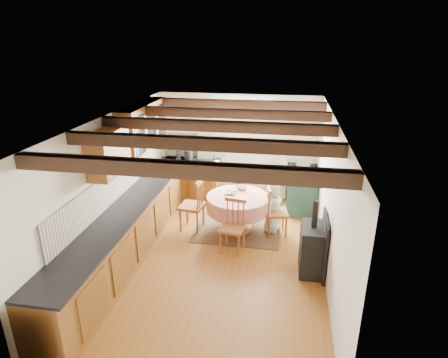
% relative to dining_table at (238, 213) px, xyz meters
% --- Properties ---
extents(floor, '(3.60, 5.50, 0.00)m').
position_rel_dining_table_xyz_m(floor, '(-0.23, -1.03, -0.36)').
color(floor, brown).
rests_on(floor, ground).
extents(ceiling, '(3.60, 5.50, 0.00)m').
position_rel_dining_table_xyz_m(ceiling, '(-0.23, -1.03, 2.04)').
color(ceiling, white).
rests_on(ceiling, ground).
extents(wall_back, '(3.60, 0.00, 2.40)m').
position_rel_dining_table_xyz_m(wall_back, '(-0.23, 1.72, 0.84)').
color(wall_back, silver).
rests_on(wall_back, ground).
extents(wall_front, '(3.60, 0.00, 2.40)m').
position_rel_dining_table_xyz_m(wall_front, '(-0.23, -3.78, 0.84)').
color(wall_front, silver).
rests_on(wall_front, ground).
extents(wall_left, '(0.00, 5.50, 2.40)m').
position_rel_dining_table_xyz_m(wall_left, '(-2.03, -1.03, 0.84)').
color(wall_left, silver).
rests_on(wall_left, ground).
extents(wall_right, '(0.00, 5.50, 2.40)m').
position_rel_dining_table_xyz_m(wall_right, '(1.57, -1.03, 0.84)').
color(wall_right, silver).
rests_on(wall_right, ground).
extents(beam_a, '(3.60, 0.16, 0.16)m').
position_rel_dining_table_xyz_m(beam_a, '(-0.23, -3.03, 1.95)').
color(beam_a, black).
rests_on(beam_a, ceiling).
extents(beam_b, '(3.60, 0.16, 0.16)m').
position_rel_dining_table_xyz_m(beam_b, '(-0.23, -2.03, 1.95)').
color(beam_b, black).
rests_on(beam_b, ceiling).
extents(beam_c, '(3.60, 0.16, 0.16)m').
position_rel_dining_table_xyz_m(beam_c, '(-0.23, -1.03, 1.95)').
color(beam_c, black).
rests_on(beam_c, ceiling).
extents(beam_d, '(3.60, 0.16, 0.16)m').
position_rel_dining_table_xyz_m(beam_d, '(-0.23, -0.03, 1.95)').
color(beam_d, black).
rests_on(beam_d, ceiling).
extents(beam_e, '(3.60, 0.16, 0.16)m').
position_rel_dining_table_xyz_m(beam_e, '(-0.23, 0.97, 1.95)').
color(beam_e, black).
rests_on(beam_e, ceiling).
extents(splash_left, '(0.02, 4.50, 0.55)m').
position_rel_dining_table_xyz_m(splash_left, '(-2.01, -0.73, 0.84)').
color(splash_left, beige).
rests_on(splash_left, wall_left).
extents(splash_back, '(1.40, 0.02, 0.55)m').
position_rel_dining_table_xyz_m(splash_back, '(-1.23, 1.70, 0.84)').
color(splash_back, beige).
rests_on(splash_back, wall_back).
extents(base_cabinet_left, '(0.60, 5.30, 0.88)m').
position_rel_dining_table_xyz_m(base_cabinet_left, '(-1.73, -1.03, 0.08)').
color(base_cabinet_left, brown).
rests_on(base_cabinet_left, floor).
extents(base_cabinet_back, '(1.30, 0.60, 0.88)m').
position_rel_dining_table_xyz_m(base_cabinet_back, '(-1.28, 1.42, 0.08)').
color(base_cabinet_back, brown).
rests_on(base_cabinet_back, floor).
extents(worktop_left, '(0.64, 5.30, 0.04)m').
position_rel_dining_table_xyz_m(worktop_left, '(-1.71, -1.03, 0.54)').
color(worktop_left, black).
rests_on(worktop_left, base_cabinet_left).
extents(worktop_back, '(1.30, 0.64, 0.04)m').
position_rel_dining_table_xyz_m(worktop_back, '(-1.28, 1.40, 0.54)').
color(worktop_back, black).
rests_on(worktop_back, base_cabinet_back).
extents(wall_cabinet_glass, '(0.34, 1.80, 0.90)m').
position_rel_dining_table_xyz_m(wall_cabinet_glass, '(-1.86, 0.17, 1.59)').
color(wall_cabinet_glass, brown).
rests_on(wall_cabinet_glass, wall_left).
extents(wall_cabinet_solid, '(0.34, 0.90, 0.70)m').
position_rel_dining_table_xyz_m(wall_cabinet_solid, '(-1.86, -1.33, 1.54)').
color(wall_cabinet_solid, brown).
rests_on(wall_cabinet_solid, wall_left).
extents(window_frame, '(1.34, 0.03, 1.54)m').
position_rel_dining_table_xyz_m(window_frame, '(-0.13, 1.70, 1.24)').
color(window_frame, white).
rests_on(window_frame, wall_back).
extents(window_pane, '(1.20, 0.01, 1.40)m').
position_rel_dining_table_xyz_m(window_pane, '(-0.13, 1.71, 1.24)').
color(window_pane, white).
rests_on(window_pane, wall_back).
extents(curtain_left, '(0.35, 0.10, 2.10)m').
position_rel_dining_table_xyz_m(curtain_left, '(-0.98, 1.62, 0.74)').
color(curtain_left, silver).
rests_on(curtain_left, wall_back).
extents(curtain_right, '(0.35, 0.10, 2.10)m').
position_rel_dining_table_xyz_m(curtain_right, '(0.72, 1.62, 0.74)').
color(curtain_right, silver).
rests_on(curtain_right, wall_back).
extents(curtain_rod, '(2.00, 0.03, 0.03)m').
position_rel_dining_table_xyz_m(curtain_rod, '(-0.13, 1.62, 1.84)').
color(curtain_rod, black).
rests_on(curtain_rod, wall_back).
extents(wall_picture, '(0.04, 0.50, 0.60)m').
position_rel_dining_table_xyz_m(wall_picture, '(1.54, 1.27, 1.34)').
color(wall_picture, gold).
rests_on(wall_picture, wall_right).
extents(wall_plate, '(0.30, 0.02, 0.30)m').
position_rel_dining_table_xyz_m(wall_plate, '(0.82, 1.69, 1.34)').
color(wall_plate, silver).
rests_on(wall_plate, wall_back).
extents(rug, '(1.65, 1.28, 0.01)m').
position_rel_dining_table_xyz_m(rug, '(-0.00, 0.00, -0.36)').
color(rug, black).
rests_on(rug, floor).
extents(dining_table, '(1.20, 1.20, 0.72)m').
position_rel_dining_table_xyz_m(dining_table, '(0.00, 0.00, 0.00)').
color(dining_table, '#DE7464').
rests_on(dining_table, floor).
extents(chair_near, '(0.48, 0.49, 0.96)m').
position_rel_dining_table_xyz_m(chair_near, '(0.01, -0.77, 0.12)').
color(chair_near, brown).
rests_on(chair_near, floor).
extents(chair_left, '(0.52, 0.50, 1.05)m').
position_rel_dining_table_xyz_m(chair_left, '(-0.90, -0.07, 0.16)').
color(chair_left, brown).
rests_on(chair_left, floor).
extents(chair_right, '(0.51, 0.49, 0.98)m').
position_rel_dining_table_xyz_m(chair_right, '(0.75, -0.02, 0.13)').
color(chair_right, brown).
rests_on(chair_right, floor).
extents(aga_range, '(0.64, 0.99, 0.92)m').
position_rel_dining_table_xyz_m(aga_range, '(1.24, 1.22, 0.10)').
color(aga_range, '#1D4034').
rests_on(aga_range, floor).
extents(cast_iron_stove, '(0.37, 0.62, 1.25)m').
position_rel_dining_table_xyz_m(cast_iron_stove, '(1.35, -1.16, 0.26)').
color(cast_iron_stove, black).
rests_on(cast_iron_stove, floor).
extents(child_far, '(0.38, 0.26, 1.02)m').
position_rel_dining_table_xyz_m(child_far, '(-0.06, 0.70, 0.15)').
color(child_far, '#495F6C').
rests_on(child_far, floor).
extents(child_right, '(0.46, 0.57, 1.02)m').
position_rel_dining_table_xyz_m(child_right, '(0.67, 0.09, 0.15)').
color(child_right, beige).
rests_on(child_right, floor).
extents(bowl_a, '(0.24, 0.24, 0.05)m').
position_rel_dining_table_xyz_m(bowl_a, '(-0.19, 0.08, 0.39)').
color(bowl_a, silver).
rests_on(bowl_a, dining_table).
extents(bowl_b, '(0.29, 0.29, 0.06)m').
position_rel_dining_table_xyz_m(bowl_b, '(0.03, 0.38, 0.39)').
color(bowl_b, silver).
rests_on(bowl_b, dining_table).
extents(cup, '(0.13, 0.13, 0.09)m').
position_rel_dining_table_xyz_m(cup, '(-0.08, 0.00, 0.41)').
color(cup, silver).
rests_on(cup, dining_table).
extents(canister_tall, '(0.12, 0.12, 0.21)m').
position_rel_dining_table_xyz_m(canister_tall, '(-1.55, 1.37, 0.66)').
color(canister_tall, '#262628').
rests_on(canister_tall, worktop_back).
extents(canister_wide, '(0.20, 0.20, 0.22)m').
position_rel_dining_table_xyz_m(canister_wide, '(-1.34, 1.44, 0.67)').
color(canister_wide, '#262628').
rests_on(canister_wide, worktop_back).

